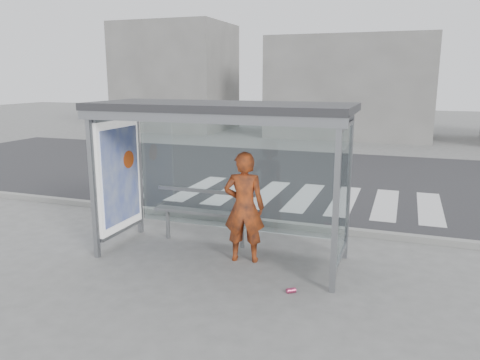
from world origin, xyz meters
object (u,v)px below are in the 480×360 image
Objects in this scene: bench at (204,212)px; soda_can at (291,290)px; bus_shelter at (201,141)px; person at (244,207)px.

bench reaches higher than soda_can.
bus_shelter is 1.32m from person.
soda_can is (2.02, -1.51, -0.55)m from bench.
bus_shelter reaches higher than soda_can.
soda_can is at bearing -28.44° from bus_shelter.
person is 0.96× the size of bench.
person reaches higher than soda_can.
soda_can is (1.82, -0.99, -1.95)m from bus_shelter.
bus_shelter is at bearing 151.56° from soda_can.
bus_shelter is 2.84m from soda_can.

